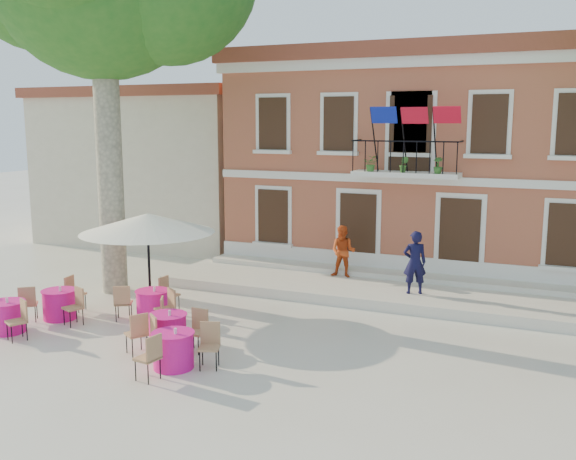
# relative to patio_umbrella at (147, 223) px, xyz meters

# --- Properties ---
(ground) EXTENTS (90.00, 90.00, 0.00)m
(ground) POSITION_rel_patio_umbrella_xyz_m (3.75, -0.43, -2.39)
(ground) COLOR beige
(ground) RESTS_ON ground
(main_building) EXTENTS (13.50, 9.59, 7.50)m
(main_building) POSITION_rel_patio_umbrella_xyz_m (5.75, 9.56, 1.39)
(main_building) COLOR #A8553C
(main_building) RESTS_ON ground
(neighbor_west) EXTENTS (9.40, 9.40, 6.40)m
(neighbor_west) POSITION_rel_patio_umbrella_xyz_m (-5.75, 10.57, 0.83)
(neighbor_west) COLOR beige
(neighbor_west) RESTS_ON ground
(terrace) EXTENTS (14.00, 3.40, 0.30)m
(terrace) POSITION_rel_patio_umbrella_xyz_m (5.75, 3.97, -2.24)
(terrace) COLOR silver
(terrace) RESTS_ON ground
(patio_umbrella) EXTENTS (3.58, 3.58, 2.66)m
(patio_umbrella) POSITION_rel_patio_umbrella_xyz_m (0.00, 0.00, 0.00)
(patio_umbrella) COLOR black
(patio_umbrella) RESTS_ON ground
(pedestrian_navy) EXTENTS (0.77, 0.65, 1.79)m
(pedestrian_navy) POSITION_rel_patio_umbrella_xyz_m (6.46, 3.43, -1.20)
(pedestrian_navy) COLOR black
(pedestrian_navy) RESTS_ON terrace
(pedestrian_orange) EXTENTS (0.82, 0.65, 1.61)m
(pedestrian_orange) POSITION_rel_patio_umbrella_xyz_m (4.02, 4.46, -1.28)
(pedestrian_orange) COLOR #CA4617
(pedestrian_orange) RESTS_ON terrace
(cafe_table_0) EXTENTS (1.90, 1.25, 0.95)m
(cafe_table_0) POSITION_rel_patio_umbrella_xyz_m (-2.09, -2.95, -1.97)
(cafe_table_0) COLOR #F0167E
(cafe_table_0) RESTS_ON ground
(cafe_table_1) EXTENTS (1.64, 1.87, 0.95)m
(cafe_table_1) POSITION_rel_patio_umbrella_xyz_m (2.08, -2.26, -1.96)
(cafe_table_1) COLOR #F0167E
(cafe_table_1) RESTS_ON ground
(cafe_table_2) EXTENTS (1.85, 1.74, 0.95)m
(cafe_table_2) POSITION_rel_patio_umbrella_xyz_m (-1.69, -1.60, -1.96)
(cafe_table_2) COLOR #F0167E
(cafe_table_2) RESTS_ON ground
(cafe_table_3) EXTENTS (1.87, 1.65, 0.95)m
(cafe_table_3) POSITION_rel_patio_umbrella_xyz_m (0.56, -0.67, -1.96)
(cafe_table_3) COLOR #F0167E
(cafe_table_3) RESTS_ON ground
(cafe_table_4) EXTENTS (1.85, 1.75, 0.95)m
(cafe_table_4) POSITION_rel_patio_umbrella_xyz_m (2.90, -3.28, -1.96)
(cafe_table_4) COLOR #F0167E
(cafe_table_4) RESTS_ON ground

